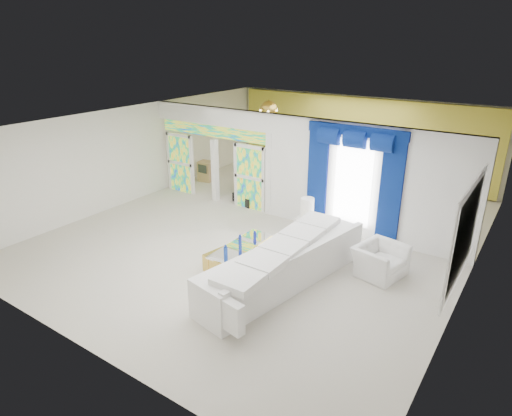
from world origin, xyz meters
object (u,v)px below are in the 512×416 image
Objects in this scene: console_table at (316,228)px; grand_piano at (271,177)px; coffee_table at (241,254)px; armchair at (380,261)px; white_sofa at (284,267)px.

console_table is 3.82m from grand_piano.
console_table is (0.76, 2.38, -0.01)m from coffee_table.
coffee_table is 2.50m from console_table.
armchair is 0.57× the size of grand_piano.
coffee_table reaches higher than console_table.
white_sofa is 4.10× the size of armchair.
white_sofa is at bearing -12.53° from coffee_table.
console_table is 0.63× the size of grand_piano.
grand_piano is (-3.54, 5.08, 0.06)m from white_sofa.
white_sofa is 2.33× the size of grand_piano.
coffee_table is at bearing 178.30° from white_sofa.
console_table is at bearing 75.19° from armchair.
armchair is at bearing 23.35° from coffee_table.
white_sofa is 1.40m from coffee_table.
armchair is (1.55, 1.55, -0.07)m from white_sofa.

